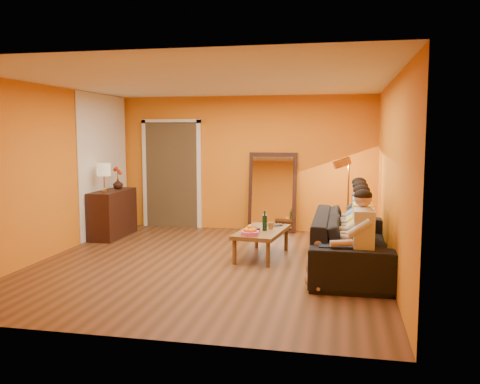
% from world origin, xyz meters
% --- Properties ---
extents(room_shell, '(5.00, 5.50, 2.60)m').
position_xyz_m(room_shell, '(0.00, 0.37, 1.30)').
color(room_shell, brown).
rests_on(room_shell, ground).
extents(white_accent, '(0.02, 1.90, 2.58)m').
position_xyz_m(white_accent, '(-2.48, 1.75, 1.30)').
color(white_accent, white).
rests_on(white_accent, wall_left).
extents(doorway_recess, '(1.06, 0.30, 2.10)m').
position_xyz_m(doorway_recess, '(-1.50, 2.83, 1.05)').
color(doorway_recess, '#3F2D19').
rests_on(doorway_recess, floor).
extents(door_jamb_left, '(0.08, 0.06, 2.20)m').
position_xyz_m(door_jamb_left, '(-2.07, 2.71, 1.05)').
color(door_jamb_left, white).
rests_on(door_jamb_left, wall_back).
extents(door_jamb_right, '(0.08, 0.06, 2.20)m').
position_xyz_m(door_jamb_right, '(-0.93, 2.71, 1.05)').
color(door_jamb_right, white).
rests_on(door_jamb_right, wall_back).
extents(door_header, '(1.22, 0.06, 0.08)m').
position_xyz_m(door_header, '(-1.50, 2.71, 2.12)').
color(door_header, white).
rests_on(door_header, wall_back).
extents(mirror_frame, '(0.92, 0.27, 1.51)m').
position_xyz_m(mirror_frame, '(0.55, 2.63, 0.76)').
color(mirror_frame, '#331811').
rests_on(mirror_frame, floor).
extents(mirror_glass, '(0.78, 0.21, 1.35)m').
position_xyz_m(mirror_glass, '(0.55, 2.59, 0.76)').
color(mirror_glass, white).
rests_on(mirror_glass, mirror_frame).
extents(sideboard, '(0.44, 1.18, 0.85)m').
position_xyz_m(sideboard, '(-2.24, 1.55, 0.42)').
color(sideboard, '#331811').
rests_on(sideboard, floor).
extents(table_lamp, '(0.24, 0.24, 0.51)m').
position_xyz_m(table_lamp, '(-2.24, 1.25, 1.10)').
color(table_lamp, beige).
rests_on(table_lamp, sideboard).
extents(sofa, '(2.61, 1.02, 0.76)m').
position_xyz_m(sofa, '(2.00, 0.17, 0.38)').
color(sofa, black).
rests_on(sofa, floor).
extents(coffee_table, '(0.76, 1.29, 0.42)m').
position_xyz_m(coffee_table, '(0.68, 0.55, 0.21)').
color(coffee_table, brown).
rests_on(coffee_table, floor).
extents(floor_lamp, '(0.34, 0.29, 1.44)m').
position_xyz_m(floor_lamp, '(1.97, 1.87, 0.72)').
color(floor_lamp, '#A96C31').
rests_on(floor_lamp, floor).
extents(dog, '(0.50, 0.65, 0.67)m').
position_xyz_m(dog, '(1.62, -0.87, 0.34)').
color(dog, '#8F5D40').
rests_on(dog, floor).
extents(person_far_left, '(0.70, 0.44, 1.22)m').
position_xyz_m(person_far_left, '(2.13, -0.83, 0.61)').
color(person_far_left, beige).
rests_on(person_far_left, sofa).
extents(person_mid_left, '(0.70, 0.44, 1.22)m').
position_xyz_m(person_mid_left, '(2.13, -0.28, 0.61)').
color(person_mid_left, '#F7F152').
rests_on(person_mid_left, sofa).
extents(person_mid_right, '(0.70, 0.44, 1.22)m').
position_xyz_m(person_mid_right, '(2.13, 0.27, 0.61)').
color(person_mid_right, '#99C4ED').
rests_on(person_mid_right, sofa).
extents(person_far_right, '(0.70, 0.44, 1.22)m').
position_xyz_m(person_far_right, '(2.13, 0.82, 0.61)').
color(person_far_right, '#35343A').
rests_on(person_far_right, sofa).
extents(fruit_bowl, '(0.26, 0.26, 0.16)m').
position_xyz_m(fruit_bowl, '(0.58, 0.10, 0.50)').
color(fruit_bowl, '#E75181').
rests_on(fruit_bowl, coffee_table).
extents(wine_bottle, '(0.07, 0.07, 0.31)m').
position_xyz_m(wine_bottle, '(0.73, 0.50, 0.58)').
color(wine_bottle, black).
rests_on(wine_bottle, coffee_table).
extents(tumbler, '(0.11, 0.11, 0.10)m').
position_xyz_m(tumbler, '(0.80, 0.67, 0.47)').
color(tumbler, '#B27F3F').
rests_on(tumbler, coffee_table).
extents(laptop, '(0.34, 0.33, 0.02)m').
position_xyz_m(laptop, '(0.86, 0.90, 0.43)').
color(laptop, black).
rests_on(laptop, coffee_table).
extents(book_lower, '(0.19, 0.25, 0.02)m').
position_xyz_m(book_lower, '(0.50, 0.35, 0.43)').
color(book_lower, '#331811').
rests_on(book_lower, coffee_table).
extents(book_mid, '(0.18, 0.23, 0.02)m').
position_xyz_m(book_mid, '(0.51, 0.36, 0.45)').
color(book_mid, red).
rests_on(book_mid, book_lower).
extents(book_upper, '(0.26, 0.27, 0.02)m').
position_xyz_m(book_upper, '(0.50, 0.34, 0.47)').
color(book_upper, black).
rests_on(book_upper, book_mid).
extents(vase, '(0.18, 0.18, 0.19)m').
position_xyz_m(vase, '(-2.24, 1.80, 0.95)').
color(vase, '#331811').
rests_on(vase, sideboard).
extents(flowers, '(0.17, 0.17, 0.42)m').
position_xyz_m(flowers, '(-2.24, 1.80, 1.18)').
color(flowers, red).
rests_on(flowers, vase).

